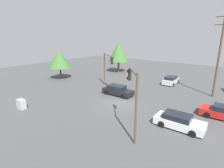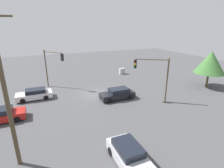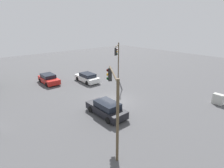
# 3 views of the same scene
# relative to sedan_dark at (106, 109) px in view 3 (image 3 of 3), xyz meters

# --- Properties ---
(ground_plane) EXTENTS (80.00, 80.00, 0.00)m
(ground_plane) POSITION_rel_sedan_dark_xyz_m (-2.07, 2.61, -0.69)
(ground_plane) COLOR #4C4C4F
(sedan_dark) EXTENTS (4.53, 1.95, 1.44)m
(sedan_dark) POSITION_rel_sedan_dark_xyz_m (0.00, 0.00, 0.00)
(sedan_dark) COLOR black
(sedan_dark) RESTS_ON ground_plane
(sedan_white) EXTENTS (4.45, 1.97, 1.37)m
(sedan_white) POSITION_rel_sedan_dark_xyz_m (-10.09, 4.29, -0.03)
(sedan_white) COLOR silver
(sedan_white) RESTS_ON ground_plane
(sedan_red) EXTENTS (4.27, 1.97, 1.38)m
(sedan_red) POSITION_rel_sedan_dark_xyz_m (-13.21, -0.50, -0.02)
(sedan_red) COLOR red
(sedan_red) RESTS_ON ground_plane
(traffic_signal_main) EXTENTS (2.56, 2.89, 5.80)m
(traffic_signal_main) POSITION_rel_sedan_dark_xyz_m (-7.13, 7.88, 3.29)
(traffic_signal_main) COLOR brown
(traffic_signal_main) RESTS_ON ground_plane
(traffic_signal_cross) EXTENTS (3.62, 2.47, 5.64)m
(traffic_signal_cross) POSITION_rel_sedan_dark_xyz_m (3.74, -2.33, 3.22)
(traffic_signal_cross) COLOR brown
(traffic_signal_cross) RESTS_ON ground_plane
(electrical_cabinet) EXTENTS (1.06, 0.67, 1.17)m
(electrical_cabinet) POSITION_rel_sedan_dark_xyz_m (6.15, 11.02, -0.10)
(electrical_cabinet) COLOR #B2B2AD
(electrical_cabinet) RESTS_ON ground_plane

